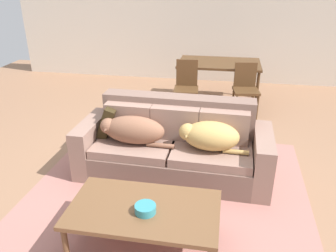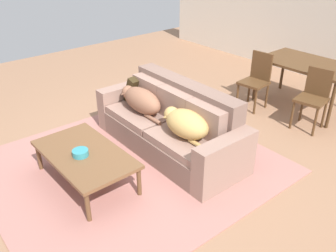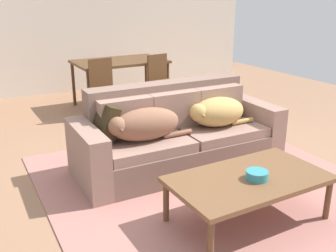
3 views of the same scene
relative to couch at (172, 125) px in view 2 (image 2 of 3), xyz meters
The scene contains 12 objects.
ground_plane 0.38m from the couch, 164.32° to the right, with size 10.00×10.00×0.00m, color #966B4E.
back_partition 4.09m from the couch, 92.30° to the left, with size 8.00×0.12×2.70m, color beige.
area_rug 0.75m from the couch, 90.14° to the right, with size 3.01×3.29×0.01m, color #AB6E64.
couch is the anchor object (origin of this frame).
dog_on_left_cushion 0.55m from the couch, 162.09° to the right, with size 0.87×0.34×0.32m.
dog_on_right_cushion 0.50m from the couch, 19.06° to the right, with size 0.77×0.41×0.31m.
throw_pillow_by_left_arm 0.85m from the couch, behind, with size 0.12×0.38×0.38m, color #312512.
coffee_table 1.25m from the couch, 92.87° to the right, with size 1.28×0.73×0.40m.
bowl_on_coffee_table 1.31m from the couch, 91.53° to the right, with size 0.18×0.18×0.07m, color teal.
dining_table 2.58m from the couch, 80.79° to the left, with size 1.45×0.90×0.76m.
dining_chair_near_left 1.91m from the couch, 92.94° to the left, with size 0.43×0.43×0.90m.
dining_chair_near_right 2.15m from the couch, 65.87° to the left, with size 0.45×0.45×0.88m.
Camera 2 is at (3.28, -2.69, 2.58)m, focal length 38.29 mm.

